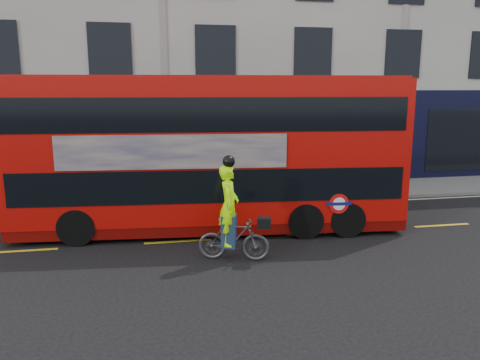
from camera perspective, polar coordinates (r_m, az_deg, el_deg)
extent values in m
plane|color=black|center=(11.57, -7.18, -9.81)|extent=(120.00, 120.00, 0.00)
cube|color=slate|center=(17.77, -8.57, -2.12)|extent=(60.00, 3.00, 0.12)
cube|color=slate|center=(16.32, -8.35, -3.31)|extent=(60.00, 0.12, 0.13)
cube|color=#B9B7AF|center=(24.03, -9.82, 19.17)|extent=(50.00, 10.00, 15.00)
cube|color=black|center=(18.90, -8.94, 4.64)|extent=(50.00, 0.08, 4.00)
cube|color=silver|center=(16.04, -8.29, -3.79)|extent=(58.00, 0.10, 0.01)
cube|color=#B10B07|center=(13.51, -3.73, 3.91)|extent=(11.14, 3.47, 3.94)
cube|color=#580503|center=(13.94, -3.62, -4.76)|extent=(11.14, 3.42, 0.30)
cube|color=black|center=(13.65, -3.69, 0.28)|extent=(10.71, 3.47, 0.90)
cube|color=black|center=(13.41, -3.79, 8.24)|extent=(10.71, 3.47, 0.90)
cube|color=maroon|center=(13.40, -3.84, 12.37)|extent=(10.91, 3.35, 0.08)
cube|color=black|center=(14.88, 17.99, 0.67)|extent=(0.24, 2.24, 0.90)
cube|color=black|center=(14.67, 18.45, 7.95)|extent=(0.24, 2.24, 0.90)
cube|color=black|center=(14.54, -25.89, -0.16)|extent=(0.24, 2.24, 0.90)
cube|color=tan|center=(12.24, -8.20, 3.40)|extent=(5.96, 0.58, 0.90)
cylinder|color=red|center=(13.12, 11.98, -2.85)|extent=(0.56, 0.07, 0.56)
cylinder|color=white|center=(13.12, 11.98, -2.86)|extent=(0.36, 0.05, 0.36)
cube|color=#0C1459|center=(13.11, 11.99, -2.86)|extent=(0.70, 0.08, 0.09)
cylinder|color=black|center=(14.51, 11.51, -3.50)|extent=(1.22, 2.62, 1.00)
cylinder|color=black|center=(14.21, 6.89, -3.67)|extent=(1.22, 2.62, 1.00)
cylinder|color=black|center=(14.23, -18.26, -4.15)|extent=(1.22, 2.62, 1.00)
imported|color=#404345|center=(11.41, -0.77, -7.24)|extent=(1.81, 0.98, 1.05)
imported|color=#A3F602|center=(11.18, -1.36, -3.11)|extent=(0.65, 0.81, 1.94)
cube|color=black|center=(11.21, 2.96, -5.23)|extent=(0.38, 0.33, 0.25)
cube|color=#1A2D47|center=(11.35, -1.34, -6.21)|extent=(0.45, 0.51, 0.79)
sphere|color=black|center=(10.96, -1.38, 2.27)|extent=(0.29, 0.29, 0.29)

